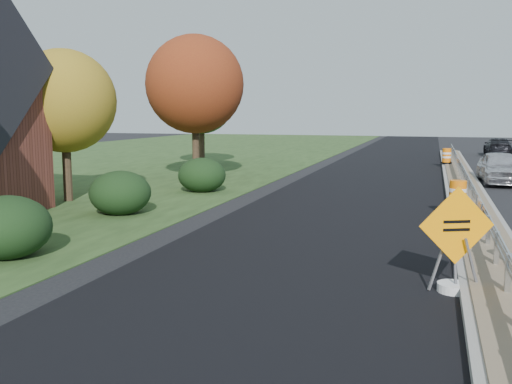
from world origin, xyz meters
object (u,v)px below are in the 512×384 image
(caution_sign, at_px, (455,266))
(car_dark_far, at_px, (498,147))
(barrel_median_mid, at_px, (458,196))
(barrel_median_far, at_px, (447,156))
(car_silver, at_px, (501,167))

(caution_sign, xyz_separation_m, car_dark_far, (4.54, 38.85, 0.19))
(barrel_median_mid, distance_m, barrel_median_far, 18.43)
(caution_sign, relative_size, car_dark_far, 0.42)
(caution_sign, bearing_deg, car_dark_far, 58.92)
(car_silver, bearing_deg, car_dark_far, 81.93)
(caution_sign, height_order, barrel_median_mid, caution_sign)
(barrel_median_far, xyz_separation_m, car_silver, (2.35, -8.22, 0.10))
(barrel_median_mid, height_order, car_dark_far, car_dark_far)
(car_silver, bearing_deg, barrel_median_far, 103.12)
(caution_sign, distance_m, barrel_median_far, 26.95)
(barrel_median_mid, bearing_deg, barrel_median_far, 90.00)
(caution_sign, distance_m, car_dark_far, 39.12)
(caution_sign, distance_m, car_silver, 18.93)
(car_silver, bearing_deg, caution_sign, -101.04)
(barrel_median_far, bearing_deg, car_dark_far, 70.62)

